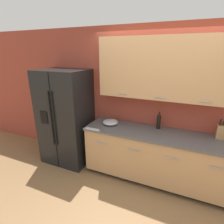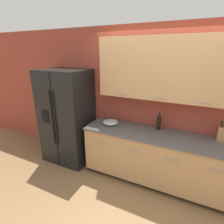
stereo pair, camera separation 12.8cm
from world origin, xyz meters
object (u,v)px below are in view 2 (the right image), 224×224
refrigerator (67,117)px  knife_block (223,134)px  wine_bottle (159,122)px  mixing_bowl (111,122)px

refrigerator → knife_block: (2.70, 0.22, 0.10)m
knife_block → wine_bottle: 0.93m
mixing_bowl → knife_block: bearing=4.6°
refrigerator → mixing_bowl: (0.94, 0.07, 0.02)m
wine_bottle → mixing_bowl: bearing=-169.7°
refrigerator → knife_block: bearing=4.6°
mixing_bowl → refrigerator: bearing=-175.6°
refrigerator → wine_bottle: 1.79m
wine_bottle → mixing_bowl: size_ratio=1.08×
refrigerator → wine_bottle: (1.77, 0.22, 0.12)m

